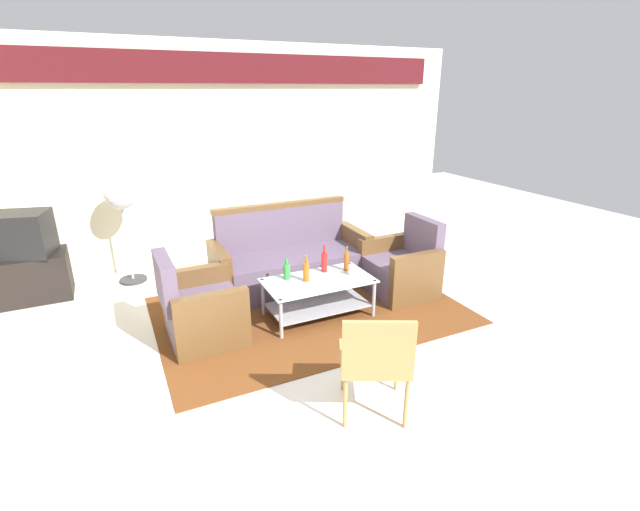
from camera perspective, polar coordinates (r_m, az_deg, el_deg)
ground_plane at (r=4.12m, az=3.50°, el=-12.50°), size 14.00×14.00×0.00m
wall_back at (r=6.34m, az=-10.07°, el=13.25°), size 6.52×0.19×2.80m
rug at (r=4.85m, az=-1.33°, el=-6.91°), size 3.12×2.13×0.01m
couch at (r=5.31m, az=-3.81°, el=-0.80°), size 1.81×0.75×0.96m
armchair_left at (r=4.37m, az=-14.91°, el=-6.77°), size 0.71×0.77×0.85m
armchair_right at (r=5.25m, az=10.29°, el=-1.70°), size 0.70×0.76×0.85m
coffee_table at (r=4.63m, az=-0.23°, el=-4.69°), size 1.10×0.60×0.40m
bottle_orange at (r=4.50m, az=-1.77°, el=-2.04°), size 0.06×0.06×0.27m
bottle_green at (r=4.57m, az=-4.23°, el=-1.99°), size 0.07×0.07×0.23m
bottle_red at (r=4.73m, az=0.55°, el=-0.76°), size 0.06×0.06×0.30m
bottle_brown at (r=4.77m, az=3.38°, el=-0.76°), size 0.06×0.06×0.27m
cup at (r=4.69m, az=4.11°, el=-1.88°), size 0.08×0.08×0.10m
tv_stand at (r=5.96m, az=-32.86°, el=-2.34°), size 0.80×0.50×0.52m
television at (r=5.82m, az=-33.79°, el=2.23°), size 0.69×0.57×0.48m
pedestal_fan at (r=5.73m, az=-23.91°, el=6.38°), size 0.36×0.36×1.27m
wicker_chair at (r=3.20m, az=7.05°, el=-12.63°), size 0.64×0.64×0.84m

